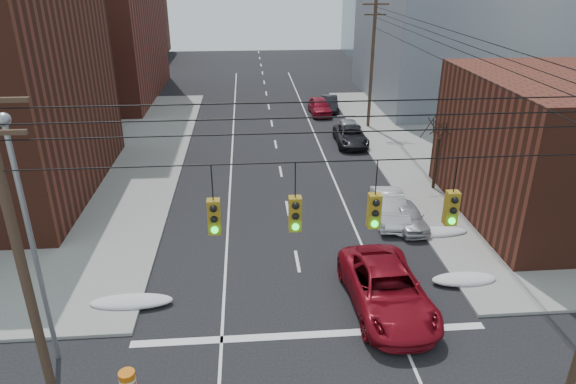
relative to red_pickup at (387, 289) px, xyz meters
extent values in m
cube|color=#502418|center=(-29.37, 66.00, 5.09)|extent=(22.00, 18.00, 12.00)
cylinder|color=#473323|center=(-11.87, -5.00, 4.59)|extent=(0.28, 0.28, 11.00)
cylinder|color=#473323|center=(5.13, 26.00, 4.59)|extent=(0.28, 0.28, 11.00)
cube|color=#473323|center=(5.13, 26.00, 9.49)|extent=(2.20, 0.12, 0.12)
cube|color=#473323|center=(5.13, 26.00, 8.69)|extent=(1.80, 0.12, 0.12)
cylinder|color=black|center=(-3.37, -5.00, 7.69)|extent=(17.00, 0.04, 0.04)
cylinder|color=black|center=(-6.57, -5.00, 7.19)|extent=(0.03, 0.03, 1.00)
cube|color=olive|center=(-6.57, -5.00, 6.19)|extent=(0.35, 0.30, 1.00)
sphere|color=black|center=(-6.57, -5.17, 6.51)|extent=(0.20, 0.20, 0.20)
sphere|color=black|center=(-6.57, -5.17, 6.19)|extent=(0.20, 0.20, 0.20)
sphere|color=#0CE526|center=(-6.57, -5.17, 5.87)|extent=(0.20, 0.20, 0.20)
cylinder|color=black|center=(-4.37, -5.00, 7.19)|extent=(0.03, 0.03, 1.00)
cube|color=olive|center=(-4.37, -5.00, 6.19)|extent=(0.35, 0.30, 1.00)
sphere|color=black|center=(-4.37, -5.17, 6.51)|extent=(0.20, 0.20, 0.20)
sphere|color=black|center=(-4.37, -5.17, 6.19)|extent=(0.20, 0.20, 0.20)
sphere|color=#0CE526|center=(-4.37, -5.17, 5.87)|extent=(0.20, 0.20, 0.20)
cylinder|color=black|center=(-2.17, -5.00, 7.19)|extent=(0.03, 0.03, 1.00)
cube|color=olive|center=(-2.17, -5.00, 6.19)|extent=(0.35, 0.30, 1.00)
sphere|color=black|center=(-2.17, -5.17, 6.51)|extent=(0.20, 0.20, 0.20)
sphere|color=black|center=(-2.17, -5.17, 6.19)|extent=(0.20, 0.20, 0.20)
sphere|color=#0CE526|center=(-2.17, -5.17, 5.87)|extent=(0.20, 0.20, 0.20)
cylinder|color=black|center=(0.03, -5.00, 7.19)|extent=(0.03, 0.03, 1.00)
cube|color=olive|center=(0.03, -5.00, 6.19)|extent=(0.35, 0.30, 1.00)
sphere|color=black|center=(0.03, -5.17, 6.51)|extent=(0.20, 0.20, 0.20)
sphere|color=black|center=(0.03, -5.17, 6.19)|extent=(0.20, 0.20, 0.20)
sphere|color=#0CE526|center=(0.03, -5.17, 5.87)|extent=(0.20, 0.20, 0.20)
cylinder|color=gray|center=(-12.87, -2.00, 3.59)|extent=(0.18, 0.18, 9.00)
sphere|color=gray|center=(-12.87, -2.00, 8.19)|extent=(0.44, 0.44, 0.44)
cylinder|color=black|center=(6.23, 12.00, 0.84)|extent=(0.20, 0.20, 3.50)
cylinder|color=black|center=(6.61, 12.12, 3.16)|extent=(0.27, 0.82, 1.19)
cylinder|color=black|center=(6.45, 12.57, 3.24)|extent=(1.17, 0.54, 1.38)
cylinder|color=black|center=(5.80, 12.74, 3.28)|extent=(1.44, 1.00, 1.48)
cylinder|color=black|center=(5.83, 12.06, 3.16)|extent=(0.17, 0.84, 1.19)
cylinder|color=black|center=(5.78, 11.58, 3.24)|extent=(0.82, 0.99, 1.40)
cylinder|color=black|center=(6.30, 11.15, 3.28)|extent=(1.74, 0.21, 1.43)
cylinder|color=black|center=(6.56, 11.77, 3.16)|extent=(0.48, 0.73, 1.20)
ellipsoid|color=silver|center=(-10.77, 1.00, -0.70)|extent=(3.50, 1.08, 0.42)
ellipsoid|color=silver|center=(4.03, 1.50, -0.70)|extent=(3.00, 1.08, 0.42)
ellipsoid|color=silver|center=(4.03, 6.00, -0.70)|extent=(4.00, 1.08, 0.42)
imported|color=maroon|center=(0.00, 0.00, 0.00)|extent=(3.33, 6.70, 1.83)
imported|color=silver|center=(3.03, 7.18, -0.25)|extent=(1.82, 3.99, 1.33)
imported|color=silver|center=(2.29, 8.11, -0.15)|extent=(1.98, 4.74, 1.52)
imported|color=black|center=(2.67, 21.51, -0.20)|extent=(2.48, 5.16, 1.42)
imported|color=#AFAFB4|center=(2.83, 23.03, -0.22)|extent=(2.33, 4.92, 1.38)
imported|color=maroon|center=(1.43, 30.82, -0.12)|extent=(2.01, 4.71, 1.58)
imported|color=black|center=(2.62, 32.16, -0.21)|extent=(1.90, 4.40, 1.41)
imported|color=white|center=(-18.89, 11.20, 0.00)|extent=(4.92, 3.32, 1.53)
imported|color=#B6B6BB|center=(-19.20, 20.69, -0.01)|extent=(5.73, 3.24, 1.51)
imported|color=black|center=(-20.04, 17.58, -0.10)|extent=(4.93, 3.02, 1.33)
imported|color=silver|center=(-20.22, 22.20, -0.13)|extent=(3.99, 2.73, 1.26)
cylinder|color=#D7650B|center=(-9.87, -4.05, -0.42)|extent=(0.62, 0.62, 0.98)
cylinder|color=white|center=(-9.87, -4.05, -0.23)|extent=(0.63, 0.63, 0.12)
camera|label=1|loc=(-5.59, -17.54, 12.43)|focal=32.00mm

